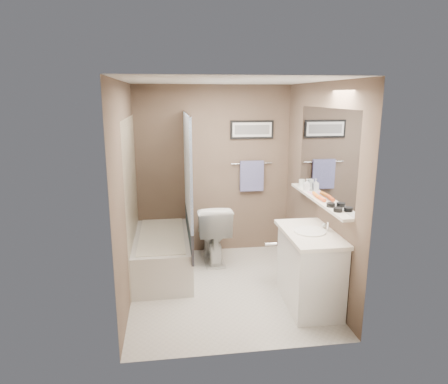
{
  "coord_description": "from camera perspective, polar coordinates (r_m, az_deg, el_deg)",
  "views": [
    {
      "loc": [
        -0.63,
        -4.34,
        2.25
      ],
      "look_at": [
        0.0,
        0.15,
        1.15
      ],
      "focal_mm": 32.0,
      "sensor_mm": 36.0,
      "label": 1
    }
  ],
  "objects": [
    {
      "name": "curtain_rod",
      "position": [
        4.85,
        -5.36,
        11.22
      ],
      "size": [
        0.02,
        1.55,
        0.02
      ],
      "primitive_type": "cylinder",
      "rotation": [
        1.57,
        0.0,
        0.0
      ],
      "color": "silver",
      "rests_on": "wall_left"
    },
    {
      "name": "faucet_knob",
      "position": [
        4.5,
        14.14,
        -4.65
      ],
      "size": [
        0.05,
        0.05,
        0.05
      ],
      "primitive_type": "sphere",
      "color": "silver",
      "rests_on": "countertop"
    },
    {
      "name": "door",
      "position": [
        3.54,
        12.12,
        -7.33
      ],
      "size": [
        0.8,
        0.02,
        2.0
      ],
      "primitive_type": "cube",
      "color": "silver",
      "rests_on": "wall_front"
    },
    {
      "name": "toilet",
      "position": [
        5.55,
        -1.63,
        -5.72
      ],
      "size": [
        0.47,
        0.81,
        0.82
      ],
      "primitive_type": "imported",
      "rotation": [
        0.0,
        0.0,
        3.15
      ],
      "color": "white",
      "rests_on": "ground"
    },
    {
      "name": "wall_front",
      "position": [
        3.34,
        3.29,
        -4.68
      ],
      "size": [
        2.2,
        0.04,
        2.4
      ],
      "primitive_type": "cube",
      "color": "brown",
      "rests_on": "ground"
    },
    {
      "name": "hair_brush_front",
      "position": [
        4.57,
        13.63,
        -0.84
      ],
      "size": [
        0.05,
        0.22,
        0.04
      ],
      "primitive_type": "cylinder",
      "rotation": [
        1.57,
        0.0,
        0.05
      ],
      "color": "#F05722",
      "rests_on": "shelf"
    },
    {
      "name": "mirror",
      "position": [
        4.57,
        14.26,
        5.3
      ],
      "size": [
        0.02,
        1.6,
        1.0
      ],
      "primitive_type": "cube",
      "color": "silver",
      "rests_on": "wall_right"
    },
    {
      "name": "towel_bar",
      "position": [
        5.76,
        3.97,
        4.1
      ],
      "size": [
        0.6,
        0.02,
        0.02
      ],
      "primitive_type": "cylinder",
      "rotation": [
        0.0,
        1.57,
        0.0
      ],
      "color": "silver",
      "rests_on": "wall_back"
    },
    {
      "name": "candle_bowl_far",
      "position": [
        4.32,
        15.01,
        -1.81
      ],
      "size": [
        0.09,
        0.09,
        0.04
      ],
      "primitive_type": "cylinder",
      "color": "black",
      "rests_on": "shelf"
    },
    {
      "name": "curtain_lower",
      "position": [
        5.12,
        -5.0,
        -5.44
      ],
      "size": [
        0.03,
        1.45,
        0.36
      ],
      "primitive_type": "cube",
      "color": "#21333F",
      "rests_on": "curtain_rod"
    },
    {
      "name": "sink_basin",
      "position": [
        4.35,
        12.16,
        -5.49
      ],
      "size": [
        0.34,
        0.34,
        0.01
      ],
      "primitive_type": "cylinder",
      "color": "white",
      "rests_on": "countertop"
    },
    {
      "name": "tub_rim",
      "position": [
        5.21,
        -8.89,
        -6.18
      ],
      "size": [
        0.56,
        1.36,
        0.02
      ],
      "primitive_type": "cube",
      "color": "silver",
      "rests_on": "bathtub"
    },
    {
      "name": "ceiling",
      "position": [
        4.39,
        0.28,
        15.34
      ],
      "size": [
        2.2,
        2.5,
        0.04
      ],
      "primitive_type": "cube",
      "color": "white",
      "rests_on": "wall_back"
    },
    {
      "name": "hair_brush_back",
      "position": [
        4.69,
        13.05,
        -0.44
      ],
      "size": [
        0.06,
        0.22,
        0.04
      ],
      "primitive_type": "cylinder",
      "rotation": [
        1.57,
        0.0,
        -0.07
      ],
      "color": "orange",
      "rests_on": "shelf"
    },
    {
      "name": "vanity",
      "position": [
        4.52,
        12.11,
        -10.86
      ],
      "size": [
        0.53,
        0.92,
        0.8
      ],
      "primitive_type": "cube",
      "rotation": [
        0.0,
        0.0,
        -0.03
      ],
      "color": "white",
      "rests_on": "ground"
    },
    {
      "name": "ground",
      "position": [
        4.93,
        0.25,
        -13.53
      ],
      "size": [
        2.5,
        2.5,
        0.0
      ],
      "primitive_type": "plane",
      "color": "beige",
      "rests_on": "ground"
    },
    {
      "name": "bathtub",
      "position": [
        5.3,
        -8.79,
        -8.72
      ],
      "size": [
        0.72,
        1.51,
        0.5
      ],
      "primitive_type": "cube",
      "rotation": [
        0.0,
        0.0,
        0.01
      ],
      "color": "silver",
      "rests_on": "ground"
    },
    {
      "name": "wall_left",
      "position": [
        4.49,
        -13.52,
        -0.27
      ],
      "size": [
        0.04,
        2.5,
        2.4
      ],
      "primitive_type": "cube",
      "color": "brown",
      "rests_on": "ground"
    },
    {
      "name": "wall_right",
      "position": [
        4.78,
        13.19,
        0.58
      ],
      "size": [
        0.04,
        2.5,
        2.4
      ],
      "primitive_type": "cube",
      "color": "brown",
      "rests_on": "ground"
    },
    {
      "name": "countertop",
      "position": [
        4.36,
        12.26,
        -5.83
      ],
      "size": [
        0.54,
        0.96,
        0.04
      ],
      "primitive_type": "cube",
      "color": "white",
      "rests_on": "vanity"
    },
    {
      "name": "candle_bowl_near",
      "position": [
        4.16,
        15.95,
        -2.45
      ],
      "size": [
        0.09,
        0.09,
        0.04
      ],
      "primitive_type": "cylinder",
      "color": "black",
      "rests_on": "shelf"
    },
    {
      "name": "wall_back",
      "position": [
        5.7,
        -1.5,
        3.01
      ],
      "size": [
        2.2,
        0.04,
        2.4
      ],
      "primitive_type": "cube",
      "color": "brown",
      "rests_on": "ground"
    },
    {
      "name": "pink_comb",
      "position": [
        4.85,
        12.33,
        -0.17
      ],
      "size": [
        0.04,
        0.16,
        0.01
      ],
      "primitive_type": "cube",
      "rotation": [
        0.0,
        0.0,
        0.08
      ],
      "color": "pink",
      "rests_on": "shelf"
    },
    {
      "name": "shelf",
      "position": [
        4.65,
        13.26,
        -1.04
      ],
      "size": [
        0.12,
        1.6,
        0.03
      ],
      "primitive_type": "cube",
      "color": "silver",
      "rests_on": "wall_right"
    },
    {
      "name": "door_handle",
      "position": [
        3.49,
        6.69,
        -7.41
      ],
      "size": [
        0.1,
        0.02,
        0.02
      ],
      "primitive_type": "cylinder",
      "rotation": [
        0.0,
        1.57,
        0.0
      ],
      "color": "silver",
      "rests_on": "door"
    },
    {
      "name": "art_image",
      "position": [
        5.7,
        4.05,
        8.86
      ],
      "size": [
        0.5,
        0.0,
        0.13
      ],
      "primitive_type": "cube",
      "color": "#595959",
      "rests_on": "art_mat"
    },
    {
      "name": "soap_bottle",
      "position": [
        4.98,
        11.74,
        1.02
      ],
      "size": [
        0.07,
        0.07,
        0.14
      ],
      "primitive_type": "imported",
      "rotation": [
        0.0,
        0.0,
        -0.12
      ],
      "color": "#999999",
      "rests_on": "shelf"
    },
    {
      "name": "art_mat",
      "position": [
        5.7,
        4.04,
        8.87
      ],
      "size": [
        0.56,
        0.0,
        0.2
      ],
      "primitive_type": "cube",
      "color": "white",
      "rests_on": "art_frame"
    },
    {
      "name": "art_frame",
      "position": [
        5.71,
        4.01,
        8.88
      ],
      "size": [
        0.62,
        0.02,
        0.26
      ],
      "primitive_type": "cube",
      "color": "black",
      "rests_on": "wall_back"
    },
    {
      "name": "faucet_spout",
      "position": [
        4.4,
        14.64,
        -4.8
      ],
      "size": [
        0.02,
        0.02,
        0.1
      ],
      "primitive_type": "cylinder",
      "color": "white",
      "rests_on": "countertop"
    },
    {
      "name": "glass_jar",
      "position": [
        5.15,
        11.08,
        1.21
      ],
      "size": [
        0.08,
        0.08,
        0.1
      ],
      "primitive_type": "cylinder",
      "color": "silver",
      "rests_on": "shelf"
    },
    {
      "name": "towel",
      "position": [
        5.77,
        3.98,
        2.3
      ],
      "size": [
        0.34,
        0.05,
        0.44
      ],
      "primitive_type": "cube",
      "color": "#868BC4",
      "rests_on": "towel_bar"
    },
    {
      "name": "curtain_upper",
      "position": [
        4.92,
        -5.2,
        3.63
      ],
      "size": [
        0.03,
        1.45,
        1.28
      ],
      "primitive_type": "cube",
      "color": "white",
      "rests_on": "curtain_rod"
    },
    {
      "name": "tile_surround",
      "position": [
        5.02,
        -13.01,
        -1.14
      ],
      "size": [
        0.02,
        1.55,
        2.0
      ],
      "primitive_type": "cube",
      "color": "#BAAB8D",
      "rests_on": "wall_left"
    }
  ]
}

